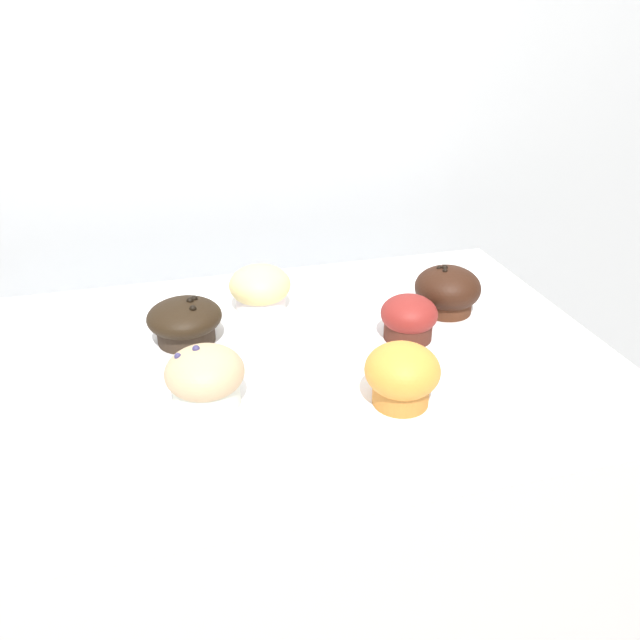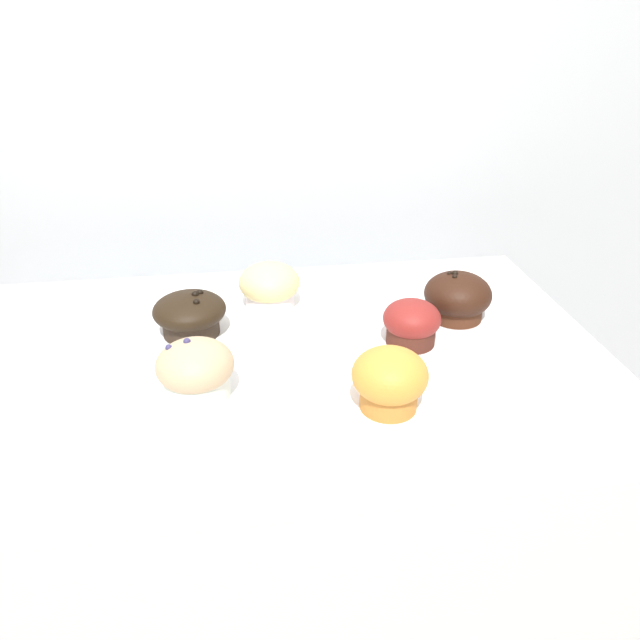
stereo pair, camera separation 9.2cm
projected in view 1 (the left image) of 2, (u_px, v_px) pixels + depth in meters
wall_back at (222, 233)px, 1.42m from camera, size 3.20×0.10×1.80m
display_counter at (281, 577)px, 1.12m from camera, size 1.00×0.64×0.92m
muffin_front_center at (402, 375)px, 0.79m from camera, size 0.10×0.10×0.08m
muffin_back_left at (447, 291)px, 1.02m from camera, size 0.11×0.11×0.08m
muffin_back_right at (205, 378)px, 0.79m from camera, size 0.10×0.10×0.08m
muffin_front_left at (409, 318)px, 0.95m from camera, size 0.09×0.09×0.07m
muffin_front_right at (260, 289)px, 1.03m from camera, size 0.10×0.10×0.08m
muffin_back_center at (185, 321)px, 0.94m from camera, size 0.11×0.11×0.07m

